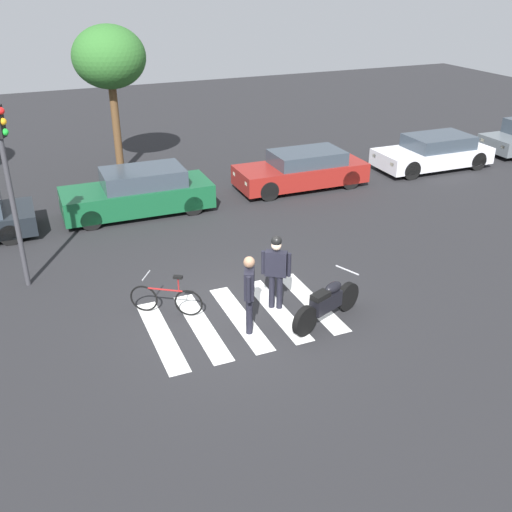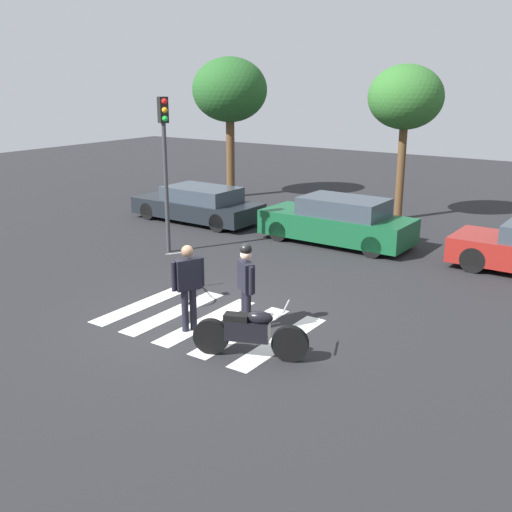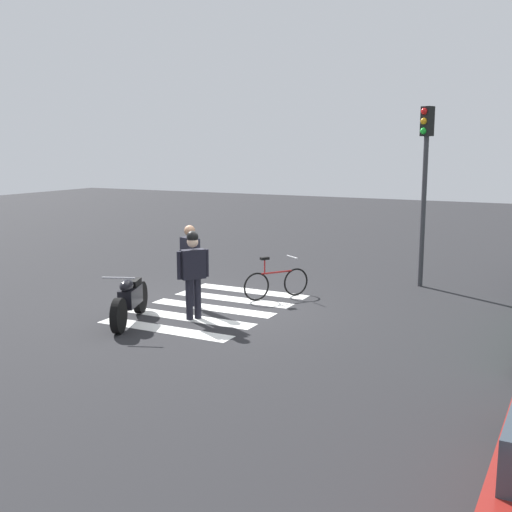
# 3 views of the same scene
# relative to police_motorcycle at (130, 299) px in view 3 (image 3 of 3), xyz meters

# --- Properties ---
(ground_plane) EXTENTS (60.00, 60.00, 0.00)m
(ground_plane) POSITION_rel_police_motorcycle_xyz_m (-1.69, 0.87, -0.47)
(ground_plane) COLOR #232326
(police_motorcycle) EXTENTS (2.03, 1.00, 1.05)m
(police_motorcycle) POSITION_rel_police_motorcycle_xyz_m (0.00, 0.00, 0.00)
(police_motorcycle) COLOR black
(police_motorcycle) RESTS_ON ground_plane
(leaning_bicycle) EXTENTS (1.43, 0.98, 0.99)m
(leaning_bicycle) POSITION_rel_police_motorcycle_xyz_m (-3.13, 1.71, -0.10)
(leaning_bicycle) COLOR black
(leaning_bicycle) RESTS_ON ground_plane
(officer_on_foot) EXTENTS (0.57, 0.44, 1.80)m
(officer_on_foot) POSITION_rel_police_motorcycle_xyz_m (-0.78, 0.99, 0.57)
(officer_on_foot) COLOR black
(officer_on_foot) RESTS_ON ground_plane
(officer_by_motorcycle) EXTENTS (0.40, 0.64, 1.77)m
(officer_by_motorcycle) POSITION_rel_police_motorcycle_xyz_m (-1.70, 0.32, 0.56)
(officer_by_motorcycle) COLOR black
(officer_by_motorcycle) RESTS_ON ground_plane
(crosswalk_stripes) EXTENTS (4.05, 2.89, 0.01)m
(crosswalk_stripes) POSITION_rel_police_motorcycle_xyz_m (-1.69, 0.87, -0.46)
(crosswalk_stripes) COLOR silver
(crosswalk_stripes) RESTS_ON ground_plane
(traffic_light_pole) EXTENTS (0.36, 0.32, 4.38)m
(traffic_light_pole) POSITION_rel_police_motorcycle_xyz_m (-5.92, 4.35, 2.46)
(traffic_light_pole) COLOR #38383D
(traffic_light_pole) RESTS_ON ground_plane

